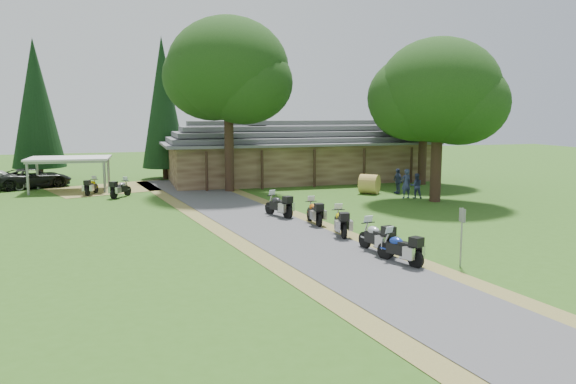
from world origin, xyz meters
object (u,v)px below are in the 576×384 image
object	(u,v)px
lodge	(296,150)
motorcycle_row_b	(376,236)
motorcycle_carport_a	(92,186)
car_dark_suv	(33,173)
motorcycle_row_c	(341,221)
motorcycle_carport_b	(121,188)
motorcycle_row_e	(279,204)
carport	(70,174)
hay_bale	(369,184)
motorcycle_row_d	(314,211)
motorcycle_row_a	(400,247)

from	to	relation	value
lodge	motorcycle_row_b	bearing A→B (deg)	-99.93
motorcycle_carport_a	car_dark_suv	bearing A→B (deg)	61.54
motorcycle_row_c	motorcycle_carport_b	size ratio (longest dim) A/B	1.06
motorcycle_row_c	motorcycle_row_e	bearing A→B (deg)	26.59
carport	motorcycle_row_e	bearing A→B (deg)	-46.27
motorcycle_row_c	hay_bale	world-z (taller)	motorcycle_row_c
motorcycle_carport_a	motorcycle_row_d	bearing A→B (deg)	-121.10
motorcycle_row_b	carport	bearing A→B (deg)	20.94
carport	motorcycle_row_c	distance (m)	22.86
motorcycle_row_c	motorcycle_row_e	distance (m)	5.36
lodge	motorcycle_row_b	size ratio (longest dim) A/B	10.57
hay_bale	motorcycle_row_b	bearing A→B (deg)	-113.97
carport	motorcycle_row_e	world-z (taller)	carport
motorcycle_row_c	hay_bale	bearing A→B (deg)	-19.85
lodge	motorcycle_row_b	xyz separation A→B (m)	(-4.13, -23.59, -1.76)
carport	motorcycle_row_a	distance (m)	27.35
lodge	carport	xyz separation A→B (m)	(-17.19, -1.36, -1.26)
carport	motorcycle_row_b	size ratio (longest dim) A/B	2.70
motorcycle_row_e	motorcycle_row_d	bearing A→B (deg)	-175.41
car_dark_suv	motorcycle_carport_a	size ratio (longest dim) A/B	3.27
motorcycle_row_e	motorcycle_carport_a	size ratio (longest dim) A/B	1.14
motorcycle_row_c	motorcycle_carport_b	xyz separation A→B (m)	(-9.51, 14.66, -0.04)
car_dark_suv	motorcycle_row_a	distance (m)	30.80
carport	motorcycle_carport_a	distance (m)	2.86
motorcycle_row_b	hay_bale	xyz separation A→B (m)	(6.59, 14.81, -0.03)
motorcycle_row_b	car_dark_suv	bearing A→B (deg)	23.15
lodge	motorcycle_row_b	world-z (taller)	lodge
carport	motorcycle_row_d	xyz separation A→B (m)	(12.61, -16.09, -0.53)
motorcycle_row_d	motorcycle_carport_a	world-z (taller)	motorcycle_row_d
lodge	carport	bearing A→B (deg)	-175.47
motorcycle_carport_b	hay_bale	bearing A→B (deg)	-64.94
car_dark_suv	motorcycle_row_d	distance (m)	24.03
motorcycle_row_a	motorcycle_row_e	world-z (taller)	motorcycle_row_e
motorcycle_row_c	motorcycle_carport_b	bearing A→B (deg)	43.61
car_dark_suv	motorcycle_carport_b	xyz separation A→B (m)	(6.11, -6.62, -0.46)
motorcycle_row_b	motorcycle_carport_b	xyz separation A→B (m)	(-9.67, 18.02, -0.06)
lodge	hay_bale	size ratio (longest dim) A/B	16.13
motorcycle_row_a	motorcycle_row_d	xyz separation A→B (m)	(-0.58, 7.87, 0.01)
lodge	hay_bale	distance (m)	9.28
motorcycle_carport_a	motorcycle_carport_b	distance (m)	2.63
motorcycle_carport_a	hay_bale	distance (m)	18.83
motorcycle_row_e	hay_bale	size ratio (longest dim) A/B	1.50
carport	motorcycle_row_c	size ratio (longest dim) A/B	2.79
car_dark_suv	lodge	bearing A→B (deg)	-113.12
carport	motorcycle_carport_a	size ratio (longest dim) A/B	3.14
carport	hay_bale	xyz separation A→B (m)	(19.64, -7.41, -0.52)
motorcycle_row_e	hay_bale	bearing A→B (deg)	-74.44
motorcycle_row_b	lodge	bearing A→B (deg)	-19.43
motorcycle_carport_b	carport	bearing A→B (deg)	75.10
motorcycle_row_c	car_dark_suv	bearing A→B (deg)	46.93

